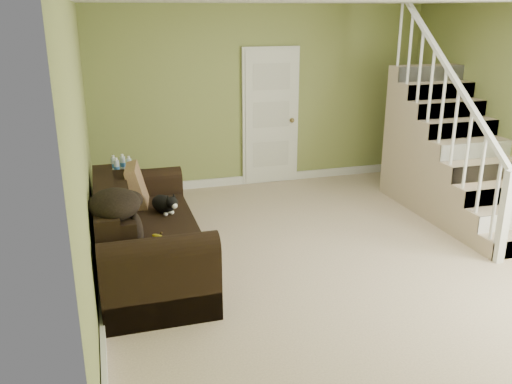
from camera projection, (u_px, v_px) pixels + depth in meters
floor at (337, 255)px, 5.85m from camera, size 5.00×5.50×0.01m
ceiling at (351, 0)px, 5.02m from camera, size 5.00×5.50×0.01m
wall_back at (263, 97)px, 7.93m from camera, size 5.00×0.04×2.60m
wall_left at (84, 155)px, 4.77m from camera, size 0.04×5.50×2.60m
baseboard_back at (264, 178)px, 8.31m from camera, size 5.00×0.04×0.12m
baseboard_left at (101, 281)px, 5.18m from camera, size 0.04×5.50×0.12m
door at (271, 117)px, 8.02m from camera, size 0.86×0.12×2.02m
staircase at (449, 161)px, 7.06m from camera, size 1.00×2.51×2.82m
sofa at (144, 239)px, 5.42m from camera, size 0.99×2.28×0.90m
side_table at (126, 196)px, 6.74m from camera, size 0.64×0.64×0.83m
cat at (164, 204)px, 5.66m from camera, size 0.34×0.50×0.25m
banana at (159, 237)px, 5.03m from camera, size 0.14×0.16×0.05m
throw_pillow at (137, 186)px, 5.92m from camera, size 0.29×0.50×0.49m
throw_blanket at (114, 204)px, 4.66m from camera, size 0.60×0.69×0.24m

